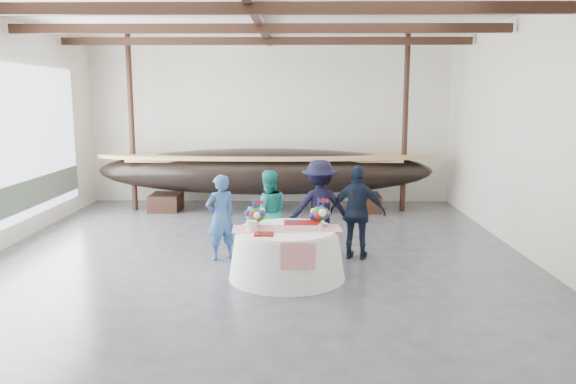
{
  "coord_description": "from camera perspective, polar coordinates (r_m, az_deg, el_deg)",
  "views": [
    {
      "loc": [
        0.71,
        -9.78,
        2.93
      ],
      "look_at": [
        0.57,
        0.51,
        1.19
      ],
      "focal_mm": 35.0,
      "sensor_mm": 36.0,
      "label": 1
    }
  ],
  "objects": [
    {
      "name": "guest_woman_teal",
      "position": [
        10.49,
        -2.05,
        -2.11
      ],
      "size": [
        0.89,
        0.76,
        1.6
      ],
      "primitive_type": "imported",
      "rotation": [
        0.0,
        0.0,
        3.37
      ],
      "color": "#1A867A",
      "rests_on": "ground"
    },
    {
      "name": "longboat_display",
      "position": [
        14.55,
        -2.35,
        2.14
      ],
      "size": [
        8.68,
        1.74,
        1.63
      ],
      "color": "black",
      "rests_on": "ground"
    },
    {
      "name": "pavilion_structure",
      "position": [
        10.65,
        -3.17,
        15.38
      ],
      "size": [
        9.8,
        11.76,
        4.5
      ],
      "color": "black",
      "rests_on": "ground"
    },
    {
      "name": "guest_woman_blue",
      "position": [
        10.24,
        -6.86,
        -2.57
      ],
      "size": [
        0.68,
        0.62,
        1.56
      ],
      "primitive_type": "imported",
      "rotation": [
        0.0,
        0.0,
        3.71
      ],
      "color": "#2A4F87",
      "rests_on": "ground"
    },
    {
      "name": "ceiling",
      "position": [
        9.93,
        -3.53,
        18.7
      ],
      "size": [
        10.0,
        12.0,
        0.01
      ],
      "primitive_type": "cube",
      "color": "white",
      "rests_on": "wall_back"
    },
    {
      "name": "banquet_table",
      "position": [
        9.24,
        -0.12,
        -6.23
      ],
      "size": [
        1.91,
        1.91,
        0.82
      ],
      "color": "white",
      "rests_on": "ground"
    },
    {
      "name": "wall_right",
      "position": [
        10.7,
        24.51,
        5.11
      ],
      "size": [
        0.02,
        12.0,
        4.5
      ],
      "primitive_type": "cube",
      "color": "silver",
      "rests_on": "ground"
    },
    {
      "name": "guest_man_right",
      "position": [
        10.27,
        7.1,
        -2.08
      ],
      "size": [
        1.08,
        0.65,
        1.72
      ],
      "primitive_type": "imported",
      "rotation": [
        0.0,
        0.0,
        2.9
      ],
      "color": "black",
      "rests_on": "ground"
    },
    {
      "name": "tabletop_items",
      "position": [
        9.24,
        -0.15,
        -2.66
      ],
      "size": [
        1.79,
        0.96,
        0.4
      ],
      "color": "red",
      "rests_on": "banquet_table"
    },
    {
      "name": "open_bay",
      "position": [
        12.22,
        -26.86,
        3.4
      ],
      "size": [
        0.03,
        7.0,
        3.2
      ],
      "color": "silver",
      "rests_on": "ground"
    },
    {
      "name": "floor",
      "position": [
        10.23,
        -3.27,
        -7.04
      ],
      "size": [
        10.0,
        12.0,
        0.01
      ],
      "primitive_type": "cube",
      "color": "#3D3D42",
      "rests_on": "ground"
    },
    {
      "name": "wall_front",
      "position": [
        3.9,
        -9.77,
        -0.56
      ],
      "size": [
        10.0,
        0.02,
        4.5
      ],
      "primitive_type": "cube",
      "color": "silver",
      "rests_on": "ground"
    },
    {
      "name": "guest_man_left",
      "position": [
        10.38,
        3.2,
        -1.68
      ],
      "size": [
        1.26,
        0.85,
        1.8
      ],
      "primitive_type": "imported",
      "rotation": [
        0.0,
        0.0,
        3.31
      ],
      "color": "black",
      "rests_on": "ground"
    },
    {
      "name": "wall_back",
      "position": [
        15.81,
        -1.81,
        7.14
      ],
      "size": [
        10.0,
        0.02,
        4.5
      ],
      "primitive_type": "cube",
      "color": "silver",
      "rests_on": "ground"
    }
  ]
}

